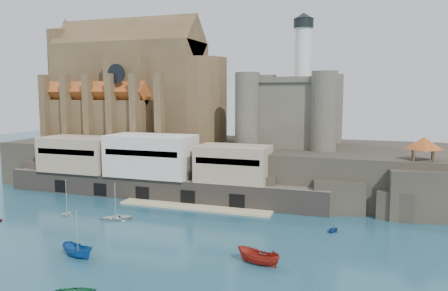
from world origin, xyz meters
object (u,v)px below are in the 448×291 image
church (136,91)px  pavilion (424,145)px  boat_2 (78,257)px  castle_keep (292,108)px

church → pavilion: size_ratio=7.34×
church → boat_2: (21.19, -51.89, -22.13)m
church → boat_2: 60.26m
boat_2 → pavilion: bearing=-35.3°
church → castle_keep: (40.21, -0.78, -3.81)m
castle_keep → pavilion: size_ratio=4.58×
castle_keep → boat_2: castle_keep is taller
church → castle_keep: 40.39m
church → pavilion: church is taller
pavilion → boat_2: pavilion is taller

